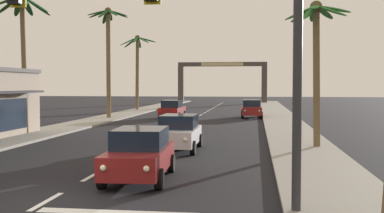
# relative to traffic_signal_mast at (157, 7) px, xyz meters

# --- Properties ---
(ground_plane) EXTENTS (220.00, 220.00, 0.00)m
(ground_plane) POSITION_rel_traffic_signal_mast_xyz_m (-3.15, 0.32, -4.99)
(ground_plane) COLOR black
(sidewalk_right) EXTENTS (3.20, 110.00, 0.14)m
(sidewalk_right) POSITION_rel_traffic_signal_mast_xyz_m (4.65, 20.32, -4.92)
(sidewalk_right) COLOR gray
(sidewalk_right) RESTS_ON ground
(sidewalk_left) EXTENTS (3.20, 110.00, 0.14)m
(sidewalk_left) POSITION_rel_traffic_signal_mast_xyz_m (-10.95, 20.32, -4.92)
(sidewalk_left) COLOR gray
(sidewalk_left) RESTS_ON ground
(lane_markings) EXTENTS (4.28, 89.48, 0.01)m
(lane_markings) POSITION_rel_traffic_signal_mast_xyz_m (-2.75, 21.32, -4.98)
(lane_markings) COLOR silver
(lane_markings) RESTS_ON ground
(traffic_signal_mast) EXTENTS (10.59, 0.41, 6.99)m
(traffic_signal_mast) POSITION_rel_traffic_signal_mast_xyz_m (0.00, 0.00, 0.00)
(traffic_signal_mast) COLOR #2D2D33
(traffic_signal_mast) RESTS_ON ground
(sedan_lead_at_stop_bar) EXTENTS (2.11, 4.51, 1.68)m
(sedan_lead_at_stop_bar) POSITION_rel_traffic_signal_mast_xyz_m (-1.37, 3.75, -4.13)
(sedan_lead_at_stop_bar) COLOR maroon
(sedan_lead_at_stop_bar) RESTS_ON ground
(sedan_third_in_queue) EXTENTS (1.98, 4.46, 1.68)m
(sedan_third_in_queue) POSITION_rel_traffic_signal_mast_xyz_m (-1.22, 10.83, -4.13)
(sedan_third_in_queue) COLOR silver
(sedan_third_in_queue) RESTS_ON ground
(sedan_oncoming_far) EXTENTS (2.05, 4.49, 1.68)m
(sedan_oncoming_far) POSITION_rel_traffic_signal_mast_xyz_m (-5.18, 31.64, -4.13)
(sedan_oncoming_far) COLOR maroon
(sedan_oncoming_far) RESTS_ON ground
(sedan_parked_nearest_kerb) EXTENTS (2.05, 4.49, 1.68)m
(sedan_parked_nearest_kerb) POSITION_rel_traffic_signal_mast_xyz_m (2.04, 33.61, -4.13)
(sedan_parked_nearest_kerb) COLOR maroon
(sedan_parked_nearest_kerb) RESTS_ON ground
(palm_left_second) EXTENTS (3.58, 3.71, 8.78)m
(palm_left_second) POSITION_rel_traffic_signal_mast_xyz_m (-11.76, 16.28, 1.61)
(palm_left_second) COLOR brown
(palm_left_second) RESTS_ON ground
(palm_left_third) EXTENTS (3.84, 3.70, 10.03)m
(palm_left_third) POSITION_rel_traffic_signal_mast_xyz_m (-10.76, 30.26, 1.84)
(palm_left_third) COLOR brown
(palm_left_third) RESTS_ON ground
(palm_left_farthest) EXTENTS (4.29, 4.27, 9.00)m
(palm_left_farthest) POSITION_rel_traffic_signal_mast_xyz_m (-11.55, 44.25, 1.22)
(palm_left_farthest) COLOR brown
(palm_left_farthest) RESTS_ON ground
(palm_right_second) EXTENTS (3.16, 3.18, 7.11)m
(palm_right_second) POSITION_rel_traffic_signal_mast_xyz_m (5.25, 12.06, 0.26)
(palm_right_second) COLOR brown
(palm_right_second) RESTS_ON ground
(town_gateway_arch) EXTENTS (14.89, 0.90, 6.85)m
(town_gateway_arch) POSITION_rel_traffic_signal_mast_xyz_m (-3.15, 68.53, -0.55)
(town_gateway_arch) COLOR #423D38
(town_gateway_arch) RESTS_ON ground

